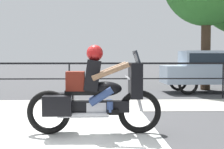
% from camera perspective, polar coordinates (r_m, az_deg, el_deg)
% --- Properties ---
extents(ground_plane, '(120.00, 120.00, 0.00)m').
position_cam_1_polar(ground_plane, '(6.44, -10.81, -9.27)').
color(ground_plane, '#424244').
extents(sidewalk_band, '(44.00, 2.40, 0.01)m').
position_cam_1_polar(sidewalk_band, '(9.77, -7.86, -5.09)').
color(sidewalk_band, '#B7B2A8').
rests_on(sidewalk_band, ground).
extents(crosswalk_band, '(3.71, 6.00, 0.01)m').
position_cam_1_polar(crosswalk_band, '(6.22, -9.60, -9.64)').
color(crosswalk_band, silver).
rests_on(crosswalk_band, ground).
extents(fence_railing, '(36.00, 0.05, 1.19)m').
position_cam_1_polar(fence_railing, '(11.26, -7.12, 0.71)').
color(fence_railing, black).
rests_on(fence_railing, ground).
extents(motorcycle, '(2.37, 0.76, 1.57)m').
position_cam_1_polar(motorcycle, '(6.04, -2.87, -3.27)').
color(motorcycle, black).
rests_on(motorcycle, ground).
extents(parked_car, '(4.07, 1.67, 1.61)m').
position_cam_1_polar(parked_car, '(13.78, 16.47, 0.95)').
color(parked_car, '#9EB2C6').
rests_on(parked_car, ground).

